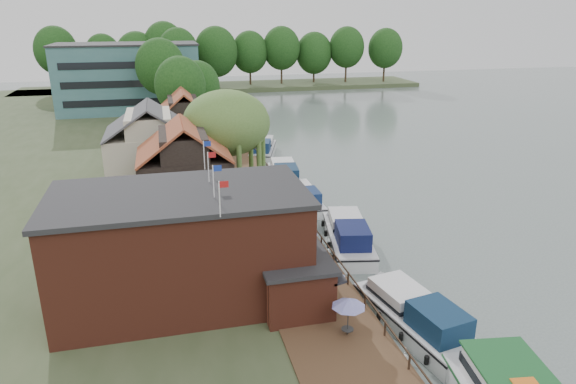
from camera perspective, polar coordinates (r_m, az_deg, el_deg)
ground at (r=39.42m, az=12.92°, el=-9.05°), size 260.00×260.00×0.00m
land_bank at (r=69.40m, az=-24.56°, el=2.56°), size 50.00×140.00×1.00m
quay_deck at (r=45.05m, az=-1.86°, el=-3.36°), size 6.00×50.00×0.10m
quay_rail at (r=45.92m, az=1.30°, el=-2.30°), size 0.20×49.00×1.00m
pub at (r=32.82m, az=-8.18°, el=-5.66°), size 20.00×11.00×7.30m
hotel_block at (r=101.47m, az=-17.26°, el=12.07°), size 25.40×12.40×12.30m
cottage_a at (r=46.61m, az=-11.42°, el=2.52°), size 8.60×7.60×8.50m
cottage_b at (r=56.27m, az=-15.02°, el=5.11°), size 9.60×8.60×8.50m
cottage_c at (r=65.09m, az=-11.44°, el=7.25°), size 7.60×7.60×8.50m
willow at (r=51.52m, az=-6.77°, el=5.48°), size 8.60×8.60×10.43m
umbrella_0 at (r=29.77m, az=6.69°, el=-13.58°), size 1.94×1.94×2.38m
umbrella_1 at (r=32.51m, az=4.59°, el=-10.45°), size 2.07×2.07×2.38m
umbrella_2 at (r=34.90m, az=2.71°, el=-8.19°), size 2.44×2.44×2.38m
umbrella_3 at (r=38.06m, az=1.68°, el=-5.74°), size 2.21×2.21×2.38m
umbrella_4 at (r=39.42m, az=0.80°, el=-4.82°), size 2.45×2.45×2.38m
umbrella_5 at (r=42.74m, az=-0.01°, el=-2.84°), size 2.45×2.45×2.38m
umbrella_6 at (r=45.72m, az=-1.62°, el=-1.34°), size 2.12×2.12×2.38m
cruiser_0 at (r=32.74m, az=13.98°, el=-12.77°), size 5.28×11.16×2.63m
cruiser_1 at (r=42.62m, az=6.72°, el=-4.42°), size 5.62×11.40×2.69m
cruiser_2 at (r=51.38m, az=1.72°, el=-0.36°), size 3.16×9.40×2.25m
cruiser_3 at (r=58.04m, az=-0.40°, el=2.17°), size 4.78×11.06×2.63m
cruiser_4 at (r=70.01m, az=-2.81°, el=5.07°), size 6.18×10.74×2.49m
swan at (r=30.72m, az=12.82°, el=-17.50°), size 0.44×0.44×0.44m
bank_tree_0 at (r=73.11m, az=-11.77°, el=9.92°), size 6.91×6.91×12.02m
bank_tree_1 at (r=80.39m, az=-9.93°, el=10.40°), size 6.66×6.66×10.78m
bank_tree_2 at (r=91.31m, az=-13.90°, el=12.06°), size 8.19×8.19×13.61m
bank_tree_3 at (r=111.08m, az=-13.40°, el=12.97°), size 8.70×8.70×12.38m
bank_tree_4 at (r=117.85m, az=-12.02°, el=13.94°), size 8.54×8.54×14.59m
bank_tree_5 at (r=125.96m, az=-12.06°, el=14.13°), size 7.42×7.42×14.01m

